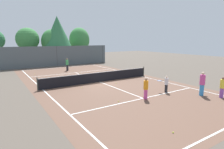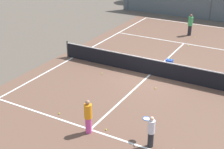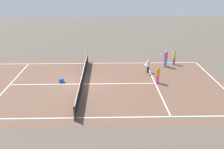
# 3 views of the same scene
# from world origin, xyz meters

# --- Properties ---
(ground_plane) EXTENTS (80.00, 80.00, 0.00)m
(ground_plane) POSITION_xyz_m (0.00, 0.00, 0.00)
(ground_plane) COLOR brown
(court_surface) EXTENTS (13.00, 25.00, 0.01)m
(court_surface) POSITION_xyz_m (0.00, 0.00, 0.00)
(court_surface) COLOR brown
(court_surface) RESTS_ON ground_plane
(tennis_net) EXTENTS (11.90, 0.10, 1.10)m
(tennis_net) POSITION_xyz_m (0.00, 0.00, 0.51)
(tennis_net) COLOR #333833
(tennis_net) RESTS_ON ground_plane
(perimeter_fence) EXTENTS (18.00, 0.12, 3.20)m
(perimeter_fence) POSITION_xyz_m (0.00, 14.00, 1.60)
(perimeter_fence) COLOR #515B60
(perimeter_fence) RESTS_ON ground_plane
(player_0) EXTENTS (0.36, 0.36, 1.70)m
(player_0) POSITION_xyz_m (-0.27, 8.57, 0.87)
(player_0) COLOR #232328
(player_0) RESTS_ON ground_plane
(player_2) EXTENTS (0.33, 0.33, 1.53)m
(player_2) POSITION_xyz_m (0.05, -6.59, 0.78)
(player_2) COLOR #D14799
(player_2) RESTS_ON ground_plane
(player_4) EXTENTS (0.75, 0.77, 1.34)m
(player_4) POSITION_xyz_m (2.64, -6.17, 0.70)
(player_4) COLOR #232328
(player_4) RESTS_ON ground_plane
(ball_crate) EXTENTS (0.41, 0.32, 0.43)m
(ball_crate) POSITION_xyz_m (0.45, 1.96, 0.18)
(ball_crate) COLOR blue
(ball_crate) RESTS_ON ground_plane
(tennis_ball_0) EXTENTS (0.07, 0.07, 0.07)m
(tennis_ball_0) POSITION_xyz_m (0.61, -6.11, 0.03)
(tennis_ball_0) COLOR #CCE533
(tennis_ball_0) RESTS_ON ground_plane
(tennis_ball_1) EXTENTS (0.07, 0.07, 0.07)m
(tennis_ball_1) POSITION_xyz_m (0.45, 6.03, 0.03)
(tennis_ball_1) COLOR #CCE533
(tennis_ball_1) RESTS_ON ground_plane
(tennis_ball_2) EXTENTS (0.07, 0.07, 0.07)m
(tennis_ball_2) POSITION_xyz_m (1.16, 0.57, 0.03)
(tennis_ball_2) COLOR #CCE533
(tennis_ball_2) RESTS_ON ground_plane
(tennis_ball_3) EXTENTS (0.07, 0.07, 0.07)m
(tennis_ball_3) POSITION_xyz_m (-1.92, -6.05, 0.03)
(tennis_ball_3) COLOR #CCE533
(tennis_ball_3) RESTS_ON ground_plane
(tennis_ball_4) EXTENTS (0.07, 0.07, 0.07)m
(tennis_ball_4) POSITION_xyz_m (-4.64, 8.11, 0.03)
(tennis_ball_4) COLOR #CCE533
(tennis_ball_4) RESTS_ON ground_plane
(tennis_ball_5) EXTENTS (0.07, 0.07, 0.07)m
(tennis_ball_5) POSITION_xyz_m (0.96, -1.52, 0.03)
(tennis_ball_5) COLOR #CCE533
(tennis_ball_5) RESTS_ON ground_plane
(tennis_ball_7) EXTENTS (0.07, 0.07, 0.07)m
(tennis_ball_7) POSITION_xyz_m (-2.51, -1.27, 0.03)
(tennis_ball_7) COLOR #CCE533
(tennis_ball_7) RESTS_ON ground_plane
(tennis_ball_8) EXTENTS (0.07, 0.07, 0.07)m
(tennis_ball_8) POSITION_xyz_m (0.33, 8.16, 0.03)
(tennis_ball_8) COLOR #CCE533
(tennis_ball_8) RESTS_ON ground_plane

